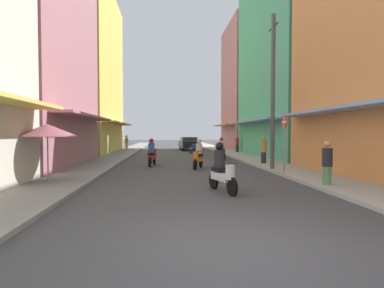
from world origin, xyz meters
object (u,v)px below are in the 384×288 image
Objects in this scene: motorbike_white at (222,170)px; parked_car at (188,143)px; motorbike_green at (221,150)px; pedestrian_midway at (127,142)px; utility_pole at (273,92)px; motorbike_black at (188,144)px; motorbike_maroon at (199,150)px; pedestrian_foreground at (264,151)px; vendor_umbrella at (47,130)px; street_sign_no_entry at (284,137)px; pedestrian_far at (327,165)px; motorbike_orange at (198,155)px; motorbike_red at (152,154)px; motorbike_blue at (192,148)px; pedestrian_crossing at (237,144)px.

motorbike_white is 0.42× the size of parked_car.
pedestrian_midway is (-8.22, 13.34, 0.24)m from motorbike_green.
utility_pole is (9.54, -20.34, 2.95)m from pedestrian_midway.
motorbike_maroon is at bearing -90.92° from motorbike_black.
vendor_umbrella is (-9.96, -5.87, 1.14)m from pedestrian_foreground.
parked_car is 1.59× the size of street_sign_no_entry.
pedestrian_far reaches higher than motorbike_maroon.
pedestrian_foreground is (3.96, 1.37, 0.12)m from motorbike_orange.
utility_pole is at bearing 56.44° from motorbike_white.
pedestrian_foreground is at bearing -82.68° from motorbike_black.
motorbike_red is 0.68× the size of street_sign_no_entry.
street_sign_no_entry is (3.37, 3.46, 1.01)m from motorbike_white.
pedestrian_foreground reaches higher than parked_car.
motorbike_orange is 19.90m from pedestrian_midway.
pedestrian_foreground is at bearing 63.88° from motorbike_white.
motorbike_blue is at bearing -92.18° from motorbike_black.
motorbike_orange reaches higher than motorbike_black.
motorbike_black is 1.05× the size of motorbike_orange.
motorbike_blue is at bearing 93.61° from motorbike_maroon.
pedestrian_foreground is 7.56m from pedestrian_far.
motorbike_maroon is 3.30m from motorbike_blue.
motorbike_green is at bearing 97.92° from street_sign_no_entry.
pedestrian_crossing is (4.19, -5.42, 0.09)m from parked_car.
pedestrian_foreground is (6.44, -0.16, 0.12)m from motorbike_red.
motorbike_black is 11.51m from pedestrian_crossing.
motorbike_blue is 1.09× the size of pedestrian_foreground.
utility_pole is (-1.49, -13.87, 3.06)m from pedestrian_crossing.
parked_car reaches higher than motorbike_black.
pedestrian_midway is at bearing 149.62° from pedestrian_crossing.
street_sign_no_entry is at bearing -38.48° from motorbike_red.
motorbike_maroon is at bearing 63.04° from motorbike_red.
motorbike_maroon is 5.98m from pedestrian_crossing.
pedestrian_foreground is at bearing -60.42° from pedestrian_midway.
parked_car is at bearing -8.74° from pedestrian_midway.
motorbike_orange is at bearing -92.63° from parked_car.
utility_pole is (9.51, 3.12, 1.92)m from vendor_umbrella.
motorbike_green is at bearing -62.95° from motorbike_maroon.
motorbike_maroon is (3.37, 6.63, -0.20)m from motorbike_red.
vendor_umbrella reaches higher than pedestrian_far.
motorbike_maroon and motorbike_black have the same top height.
motorbike_blue is 1.12× the size of pedestrian_far.
motorbike_white is 0.23× the size of utility_pole.
motorbike_red is at bearing 141.52° from street_sign_no_entry.
pedestrian_far is 0.73× the size of vendor_umbrella.
pedestrian_crossing is 0.63× the size of street_sign_no_entry.
motorbike_blue is 1.04× the size of motorbike_orange.
motorbike_blue is 14.91m from street_sign_no_entry.
motorbike_red is 10.42m from motorbike_blue.
motorbike_green is at bearing -86.59° from motorbike_black.
motorbike_green reaches higher than motorbike_black.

